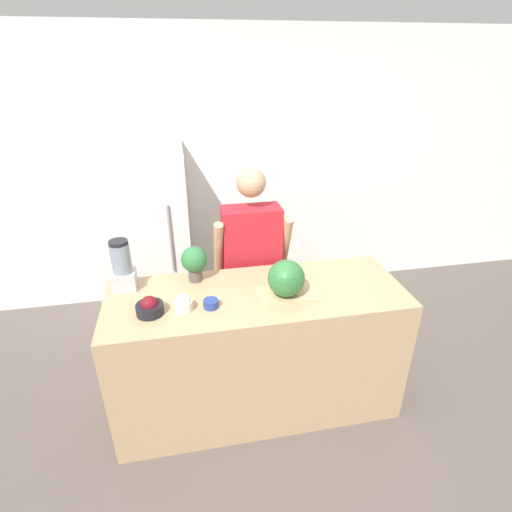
{
  "coord_description": "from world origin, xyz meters",
  "views": [
    {
      "loc": [
        -0.43,
        -1.81,
        2.33
      ],
      "look_at": [
        0.0,
        0.39,
        1.2
      ],
      "focal_mm": 28.0,
      "sensor_mm": 36.0,
      "label": 1
    }
  ],
  "objects_px": {
    "potted_plant": "(194,261)",
    "refrigerator": "(146,240)",
    "bowl_cherries": "(150,307)",
    "bowl_cream": "(183,303)",
    "person": "(252,269)",
    "blender": "(122,267)",
    "bowl_small_blue": "(211,304)",
    "watermelon": "(286,278)"
  },
  "relations": [
    {
      "from": "watermelon",
      "to": "potted_plant",
      "type": "xyz_separation_m",
      "value": [
        -0.55,
        0.32,
        0.01
      ]
    },
    {
      "from": "watermelon",
      "to": "person",
      "type": "bearing_deg",
      "value": 99.85
    },
    {
      "from": "blender",
      "to": "potted_plant",
      "type": "relative_size",
      "value": 1.37
    },
    {
      "from": "person",
      "to": "bowl_small_blue",
      "type": "xyz_separation_m",
      "value": [
        -0.37,
        -0.65,
        0.15
      ]
    },
    {
      "from": "person",
      "to": "bowl_cream",
      "type": "bearing_deg",
      "value": -129.74
    },
    {
      "from": "bowl_cherries",
      "to": "bowl_small_blue",
      "type": "bearing_deg",
      "value": -0.45
    },
    {
      "from": "bowl_cherries",
      "to": "potted_plant",
      "type": "bearing_deg",
      "value": 50.12
    },
    {
      "from": "person",
      "to": "bowl_cherries",
      "type": "bearing_deg",
      "value": -138.63
    },
    {
      "from": "bowl_small_blue",
      "to": "bowl_cherries",
      "type": "bearing_deg",
      "value": 179.55
    },
    {
      "from": "refrigerator",
      "to": "bowl_small_blue",
      "type": "distance_m",
      "value": 1.47
    },
    {
      "from": "bowl_cream",
      "to": "refrigerator",
      "type": "bearing_deg",
      "value": 102.51
    },
    {
      "from": "watermelon",
      "to": "blender",
      "type": "distance_m",
      "value": 1.06
    },
    {
      "from": "watermelon",
      "to": "bowl_cherries",
      "type": "height_order",
      "value": "watermelon"
    },
    {
      "from": "watermelon",
      "to": "blender",
      "type": "bearing_deg",
      "value": 163.18
    },
    {
      "from": "watermelon",
      "to": "potted_plant",
      "type": "distance_m",
      "value": 0.64
    },
    {
      "from": "person",
      "to": "bowl_cherries",
      "type": "distance_m",
      "value": 0.99
    },
    {
      "from": "refrigerator",
      "to": "bowl_cream",
      "type": "distance_m",
      "value": 1.42
    },
    {
      "from": "person",
      "to": "potted_plant",
      "type": "height_order",
      "value": "person"
    },
    {
      "from": "refrigerator",
      "to": "bowl_cream",
      "type": "height_order",
      "value": "refrigerator"
    },
    {
      "from": "bowl_cherries",
      "to": "bowl_small_blue",
      "type": "xyz_separation_m",
      "value": [
        0.36,
        -0.0,
        -0.02
      ]
    },
    {
      "from": "potted_plant",
      "to": "refrigerator",
      "type": "bearing_deg",
      "value": 111.19
    },
    {
      "from": "bowl_cherries",
      "to": "bowl_cream",
      "type": "height_order",
      "value": "bowl_cherries"
    },
    {
      "from": "bowl_cherries",
      "to": "bowl_cream",
      "type": "xyz_separation_m",
      "value": [
        0.2,
        -0.0,
        0.0
      ]
    },
    {
      "from": "person",
      "to": "blender",
      "type": "distance_m",
      "value": 1.0
    },
    {
      "from": "potted_plant",
      "to": "blender",
      "type": "bearing_deg",
      "value": -178.84
    },
    {
      "from": "person",
      "to": "bowl_small_blue",
      "type": "relative_size",
      "value": 17.56
    },
    {
      "from": "watermelon",
      "to": "potted_plant",
      "type": "bearing_deg",
      "value": 150.21
    },
    {
      "from": "watermelon",
      "to": "bowl_small_blue",
      "type": "xyz_separation_m",
      "value": [
        -0.48,
        -0.03,
        -0.11
      ]
    },
    {
      "from": "refrigerator",
      "to": "person",
      "type": "relative_size",
      "value": 1.01
    },
    {
      "from": "blender",
      "to": "potted_plant",
      "type": "bearing_deg",
      "value": 1.16
    },
    {
      "from": "bowl_cream",
      "to": "bowl_small_blue",
      "type": "relative_size",
      "value": 1.23
    },
    {
      "from": "refrigerator",
      "to": "blender",
      "type": "relative_size",
      "value": 4.83
    },
    {
      "from": "bowl_cherries",
      "to": "bowl_small_blue",
      "type": "height_order",
      "value": "bowl_cherries"
    },
    {
      "from": "bowl_cream",
      "to": "potted_plant",
      "type": "bearing_deg",
      "value": 74.92
    },
    {
      "from": "blender",
      "to": "watermelon",
      "type": "bearing_deg",
      "value": -16.82
    },
    {
      "from": "blender",
      "to": "bowl_cream",
      "type": "bearing_deg",
      "value": -42.49
    },
    {
      "from": "bowl_cream",
      "to": "potted_plant",
      "type": "xyz_separation_m",
      "value": [
        0.09,
        0.35,
        0.1
      ]
    },
    {
      "from": "bowl_cream",
      "to": "potted_plant",
      "type": "height_order",
      "value": "potted_plant"
    },
    {
      "from": "watermelon",
      "to": "bowl_small_blue",
      "type": "relative_size",
      "value": 2.54
    },
    {
      "from": "watermelon",
      "to": "bowl_cherries",
      "type": "xyz_separation_m",
      "value": [
        -0.84,
        -0.03,
        -0.09
      ]
    },
    {
      "from": "refrigerator",
      "to": "watermelon",
      "type": "relative_size",
      "value": 6.99
    },
    {
      "from": "person",
      "to": "bowl_cherries",
      "type": "height_order",
      "value": "person"
    }
  ]
}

